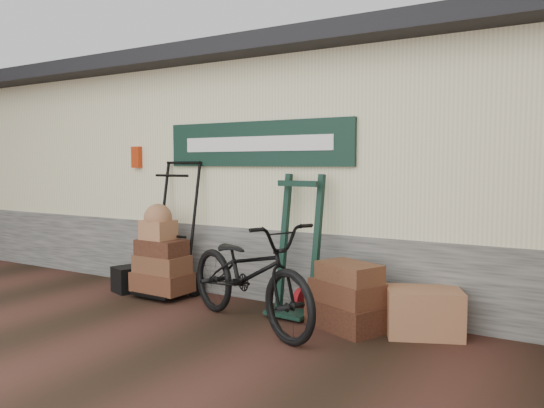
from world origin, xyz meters
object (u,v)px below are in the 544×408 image
Objects in this scene: porter_trolley at (172,227)px; wicker_hamper at (424,312)px; suitcase_stack at (347,295)px; black_trunk at (126,279)px; bicycle at (249,268)px; green_barrow at (297,245)px.

porter_trolley reaches higher than wicker_hamper.
black_trunk is at bearing -178.93° from suitcase_stack.
porter_trolley is 0.83× the size of bicycle.
porter_trolley is 2.25× the size of suitcase_stack.
black_trunk is at bearing -169.59° from green_barrow.
green_barrow is at bearing 5.81° from black_trunk.
porter_trolley is at bearing 175.89° from suitcase_stack.
bicycle is at bearing -19.62° from porter_trolley.
suitcase_stack is 0.78m from wicker_hamper.
porter_trolley is 2.47× the size of wicker_hamper.
bicycle is (-0.23, -0.66, -0.17)m from green_barrow.
suitcase_stack is at bearing 1.07° from black_trunk.
green_barrow is 0.74× the size of bicycle.
bicycle reaches higher than suitcase_stack.
suitcase_stack is 2.34× the size of black_trunk.
wicker_hamper reaches higher than black_trunk.
suitcase_stack reaches higher than wicker_hamper.
wicker_hamper is at bearing 12.96° from suitcase_stack.
suitcase_stack is (0.68, -0.19, -0.44)m from green_barrow.
wicker_hamper is 2.13× the size of black_trunk.
green_barrow reaches higher than black_trunk.
suitcase_stack is at bearing -167.04° from wicker_hamper.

